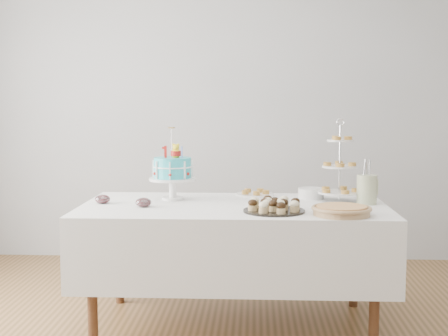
{
  "coord_description": "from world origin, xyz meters",
  "views": [
    {
      "loc": [
        0.13,
        -3.58,
        1.41
      ],
      "look_at": [
        -0.06,
        0.3,
        1.0
      ],
      "focal_mm": 50.0,
      "sensor_mm": 36.0,
      "label": 1
    }
  ],
  "objects_px": {
    "pastry_plate": "(255,193)",
    "jam_bowl_a": "(143,203)",
    "plate_stack": "(311,193)",
    "cupcake_tray": "(274,205)",
    "tiered_stand": "(340,167)",
    "table": "(234,240)",
    "pie": "(342,210)",
    "birthday_cake": "(173,180)",
    "jam_bowl_b": "(103,199)",
    "utensil_pitcher": "(367,188)"
  },
  "relations": [
    {
      "from": "plate_stack",
      "to": "pastry_plate",
      "type": "relative_size",
      "value": 0.67
    },
    {
      "from": "table",
      "to": "pie",
      "type": "xyz_separation_m",
      "value": [
        0.63,
        -0.34,
        0.26
      ]
    },
    {
      "from": "pastry_plate",
      "to": "jam_bowl_b",
      "type": "bearing_deg",
      "value": -157.86
    },
    {
      "from": "pie",
      "to": "jam_bowl_a",
      "type": "height_order",
      "value": "jam_bowl_a"
    },
    {
      "from": "plate_stack",
      "to": "utensil_pitcher",
      "type": "bearing_deg",
      "value": -33.37
    },
    {
      "from": "pastry_plate",
      "to": "jam_bowl_a",
      "type": "bearing_deg",
      "value": -143.11
    },
    {
      "from": "birthday_cake",
      "to": "plate_stack",
      "type": "distance_m",
      "value": 0.93
    },
    {
      "from": "cupcake_tray",
      "to": "plate_stack",
      "type": "height_order",
      "value": "cupcake_tray"
    },
    {
      "from": "birthday_cake",
      "to": "jam_bowl_a",
      "type": "bearing_deg",
      "value": -115.27
    },
    {
      "from": "birthday_cake",
      "to": "tiered_stand",
      "type": "bearing_deg",
      "value": -0.82
    },
    {
      "from": "birthday_cake",
      "to": "pastry_plate",
      "type": "distance_m",
      "value": 0.6
    },
    {
      "from": "table",
      "to": "birthday_cake",
      "type": "height_order",
      "value": "birthday_cake"
    },
    {
      "from": "tiered_stand",
      "to": "jam_bowl_b",
      "type": "xyz_separation_m",
      "value": [
        -1.52,
        -0.15,
        -0.2
      ]
    },
    {
      "from": "birthday_cake",
      "to": "utensil_pitcher",
      "type": "xyz_separation_m",
      "value": [
        1.25,
        -0.11,
        -0.03
      ]
    },
    {
      "from": "cupcake_tray",
      "to": "utensil_pitcher",
      "type": "bearing_deg",
      "value": 28.04
    },
    {
      "from": "birthday_cake",
      "to": "jam_bowl_b",
      "type": "distance_m",
      "value": 0.48
    },
    {
      "from": "tiered_stand",
      "to": "pastry_plate",
      "type": "relative_size",
      "value": 2.08
    },
    {
      "from": "tiered_stand",
      "to": "utensil_pitcher",
      "type": "xyz_separation_m",
      "value": [
        0.16,
        -0.09,
        -0.12
      ]
    },
    {
      "from": "pie",
      "to": "plate_stack",
      "type": "xyz_separation_m",
      "value": [
        -0.12,
        0.63,
        0.0
      ]
    },
    {
      "from": "pastry_plate",
      "to": "cupcake_tray",
      "type": "bearing_deg",
      "value": -80.27
    },
    {
      "from": "table",
      "to": "utensil_pitcher",
      "type": "xyz_separation_m",
      "value": [
        0.84,
        0.07,
        0.33
      ]
    },
    {
      "from": "table",
      "to": "pastry_plate",
      "type": "distance_m",
      "value": 0.49
    },
    {
      "from": "plate_stack",
      "to": "pastry_plate",
      "type": "bearing_deg",
      "value": 163.02
    },
    {
      "from": "tiered_stand",
      "to": "jam_bowl_a",
      "type": "relative_size",
      "value": 5.51
    },
    {
      "from": "jam_bowl_b",
      "to": "tiered_stand",
      "type": "bearing_deg",
      "value": 5.77
    },
    {
      "from": "pie",
      "to": "utensil_pitcher",
      "type": "height_order",
      "value": "utensil_pitcher"
    },
    {
      "from": "plate_stack",
      "to": "jam_bowl_a",
      "type": "relative_size",
      "value": 1.78
    },
    {
      "from": "plate_stack",
      "to": "jam_bowl_a",
      "type": "xyz_separation_m",
      "value": [
        -1.06,
        -0.4,
        -0.01
      ]
    },
    {
      "from": "table",
      "to": "tiered_stand",
      "type": "bearing_deg",
      "value": 13.06
    },
    {
      "from": "jam_bowl_b",
      "to": "birthday_cake",
      "type": "bearing_deg",
      "value": 22.5
    },
    {
      "from": "jam_bowl_b",
      "to": "table",
      "type": "bearing_deg",
      "value": -0.28
    },
    {
      "from": "pastry_plate",
      "to": "plate_stack",
      "type": "bearing_deg",
      "value": -16.98
    },
    {
      "from": "cupcake_tray",
      "to": "pastry_plate",
      "type": "xyz_separation_m",
      "value": [
        -0.11,
        0.65,
        -0.02
      ]
    },
    {
      "from": "table",
      "to": "plate_stack",
      "type": "distance_m",
      "value": 0.64
    },
    {
      "from": "utensil_pitcher",
      "to": "pastry_plate",
      "type": "bearing_deg",
      "value": 155.98
    },
    {
      "from": "cupcake_tray",
      "to": "birthday_cake",
      "type": "bearing_deg",
      "value": 146.66
    },
    {
      "from": "birthday_cake",
      "to": "plate_stack",
      "type": "xyz_separation_m",
      "value": [
        0.92,
        0.1,
        -0.1
      ]
    },
    {
      "from": "cupcake_tray",
      "to": "jam_bowl_b",
      "type": "height_order",
      "value": "cupcake_tray"
    },
    {
      "from": "tiered_stand",
      "to": "jam_bowl_a",
      "type": "height_order",
      "value": "tiered_stand"
    },
    {
      "from": "tiered_stand",
      "to": "jam_bowl_b",
      "type": "relative_size",
      "value": 5.63
    },
    {
      "from": "jam_bowl_a",
      "to": "utensil_pitcher",
      "type": "height_order",
      "value": "utensil_pitcher"
    },
    {
      "from": "pastry_plate",
      "to": "table",
      "type": "bearing_deg",
      "value": -108.41
    },
    {
      "from": "jam_bowl_b",
      "to": "utensil_pitcher",
      "type": "xyz_separation_m",
      "value": [
        1.68,
        0.06,
        0.07
      ]
    },
    {
      "from": "birthday_cake",
      "to": "tiered_stand",
      "type": "xyz_separation_m",
      "value": [
        1.09,
        -0.02,
        0.1
      ]
    },
    {
      "from": "pie",
      "to": "birthday_cake",
      "type": "bearing_deg",
      "value": 153.25
    },
    {
      "from": "table",
      "to": "pastry_plate",
      "type": "relative_size",
      "value": 7.39
    },
    {
      "from": "cupcake_tray",
      "to": "jam_bowl_a",
      "type": "xyz_separation_m",
      "value": [
        -0.8,
        0.13,
        -0.01
      ]
    },
    {
      "from": "cupcake_tray",
      "to": "pastry_plate",
      "type": "height_order",
      "value": "cupcake_tray"
    },
    {
      "from": "table",
      "to": "utensil_pitcher",
      "type": "relative_size",
      "value": 6.77
    },
    {
      "from": "birthday_cake",
      "to": "jam_bowl_a",
      "type": "distance_m",
      "value": 0.35
    }
  ]
}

